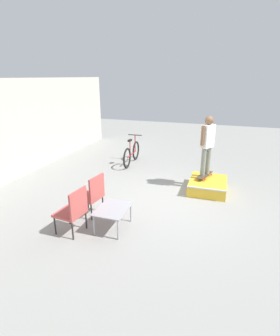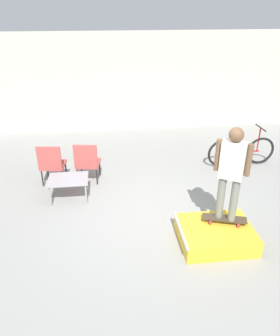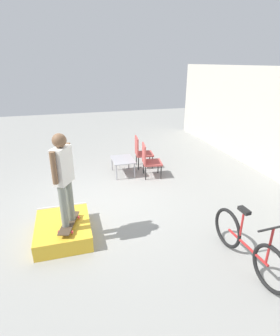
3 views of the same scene
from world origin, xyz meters
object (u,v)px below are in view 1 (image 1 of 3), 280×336
Objects in this scene: skate_ramp_box at (208,185)px; bicycle at (132,154)px; coffee_table at (113,211)px; skateboard_on_ramp at (204,175)px; patio_chair_right at (92,194)px; person_skater at (207,141)px; patio_chair_left at (73,209)px.

bicycle is (1.59, 2.85, 0.23)m from skate_ramp_box.
skateboard_on_ramp is at bearing -29.91° from coffee_table.
skateboard_on_ramp is 0.80× the size of patio_chair_right.
patio_chair_right is (-2.41, 2.28, 0.15)m from skateboard_on_ramp.
person_skater is 3.43m from patio_chair_right.
person_skater is at bearing -119.39° from bicycle.
patio_chair_left is 0.56× the size of bicycle.
coffee_table is at bearing -179.06° from person_skater.
patio_chair_left reaches higher than skateboard_on_ramp.
skateboard_on_ramp is 0.80× the size of patio_chair_left.
bicycle is at bearing 14.94° from coffee_table.
patio_chair_right is at bearing 153.64° from skateboard_on_ramp.
patio_chair_left is (-3.02, 2.41, 0.38)m from skate_ramp_box.
person_skater reaches higher than patio_chair_left.
bicycle is at bearing 93.52° from person_skater.
skate_ramp_box is at bearing -127.93° from skateboard_on_ramp.
bicycle is at bearing -164.69° from patio_chair_right.
person_skater reaches higher than bicycle.
bicycle is at bearing 79.71° from skateboard_on_ramp.
skate_ramp_box is at bearing -121.15° from bicycle.
skate_ramp_box is 0.72× the size of bicycle.
skate_ramp_box is 1.30× the size of patio_chair_right.
person_skater reaches higher than coffee_table.
person_skater is 0.94× the size of bicycle.
skate_ramp_box is 1.30× the size of patio_chair_left.
coffee_table is at bearing -167.12° from bicycle.
coffee_table reaches higher than skate_ramp_box.
coffee_table is 0.78m from patio_chair_right.
patio_chair_right reaches higher than coffee_table.
skateboard_on_ramp is at bearing -119.39° from bicycle.
patio_chair_left is (-3.20, 2.28, -0.84)m from person_skater.
coffee_table is 0.84× the size of patio_chair_left.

